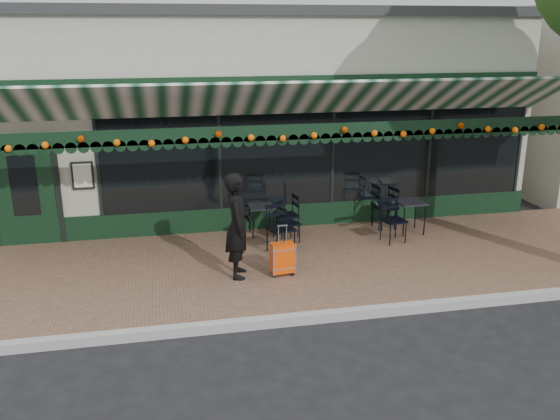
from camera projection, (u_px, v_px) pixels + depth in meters
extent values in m
plane|color=black|center=(316.00, 319.00, 9.06)|extent=(80.00, 80.00, 0.00)
cube|color=brown|center=(288.00, 266.00, 10.91)|extent=(18.00, 4.00, 0.15)
cube|color=#9E9E99|center=(317.00, 317.00, 8.96)|extent=(18.00, 0.16, 0.15)
cube|color=#9E9B89|center=(240.00, 106.00, 15.89)|extent=(12.00, 8.00, 4.50)
cube|color=black|center=(323.00, 157.00, 12.53)|extent=(9.20, 0.04, 2.00)
cube|color=black|center=(25.00, 190.00, 11.49)|extent=(1.10, 0.07, 2.20)
cube|color=silver|center=(83.00, 175.00, 11.59)|extent=(0.42, 0.04, 0.55)
cube|color=black|center=(282.00, 132.00, 10.69)|extent=(12.00, 0.03, 0.28)
cylinder|color=orange|center=(283.00, 134.00, 10.64)|extent=(11.60, 0.12, 0.12)
imported|color=black|center=(238.00, 226.00, 10.02)|extent=(0.52, 0.72, 1.83)
cube|color=#EA4307|center=(282.00, 258.00, 10.23)|extent=(0.42, 0.27, 0.53)
cube|color=black|center=(282.00, 273.00, 10.31)|extent=(0.42, 0.27, 0.05)
cube|color=silver|center=(283.00, 235.00, 10.10)|extent=(0.18, 0.05, 0.32)
cube|color=black|center=(411.00, 202.00, 12.27)|extent=(0.55, 0.55, 0.04)
cylinder|color=black|center=(404.00, 222.00, 12.11)|extent=(0.03, 0.03, 0.64)
cylinder|color=black|center=(425.00, 220.00, 12.20)|extent=(0.03, 0.03, 0.64)
cylinder|color=black|center=(395.00, 215.00, 12.54)|extent=(0.03, 0.03, 0.64)
cylinder|color=black|center=(415.00, 214.00, 12.63)|extent=(0.03, 0.03, 0.64)
cube|color=black|center=(261.00, 207.00, 12.13)|extent=(0.51, 0.51, 0.03)
cylinder|color=black|center=(253.00, 225.00, 11.98)|extent=(0.03, 0.03, 0.60)
cylinder|color=black|center=(274.00, 224.00, 12.07)|extent=(0.03, 0.03, 0.60)
cylinder|color=black|center=(250.00, 219.00, 12.38)|extent=(0.03, 0.03, 0.60)
cylinder|color=black|center=(270.00, 217.00, 12.46)|extent=(0.03, 0.03, 0.60)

